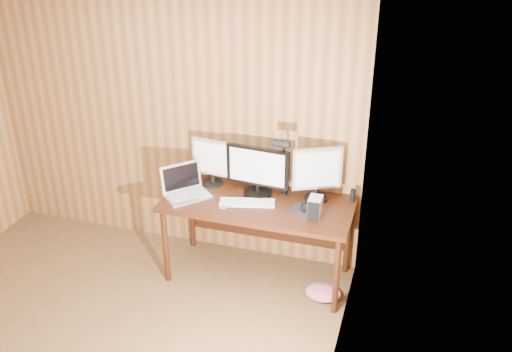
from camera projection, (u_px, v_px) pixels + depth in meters
The scene contains 14 objects.
room_shell at pixel (31, 235), 3.40m from camera, with size 4.00×4.00×4.00m.
desk at pixel (260, 211), 4.90m from camera, with size 1.60×0.70×0.75m.
monitor_center at pixel (258, 170), 4.81m from camera, with size 0.56×0.24×0.44m.
monitor_left at pixel (212, 161), 4.98m from camera, with size 0.38×0.18×0.42m.
monitor_right at pixel (317, 172), 4.71m from camera, with size 0.39×0.22×0.47m.
laptop at pixel (185, 188), 4.87m from camera, with size 0.45×0.45×0.26m.
keyboard at pixel (247, 202), 4.75m from camera, with size 0.48×0.24×0.02m.
mousepad at pixel (305, 209), 4.67m from camera, with size 0.23×0.19×0.00m, color black.
mouse at pixel (306, 207), 4.66m from camera, with size 0.07×0.12×0.04m, color black.
hard_drive at pixel (315, 207), 4.54m from camera, with size 0.10×0.15×0.17m.
phone at pixel (224, 205), 4.72m from camera, with size 0.07×0.11×0.01m.
speaker at pixel (353, 195), 4.77m from camera, with size 0.05×0.05×0.11m, color black.
desk_lamp at pixel (283, 159), 4.67m from camera, with size 0.14×0.20×0.60m.
fabric_pile at pixel (323, 293), 4.82m from camera, with size 0.30×0.25×0.10m, color #D46682, non-canonical shape.
Camera 1 is at (2.12, -2.37, 3.08)m, focal length 40.00 mm.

